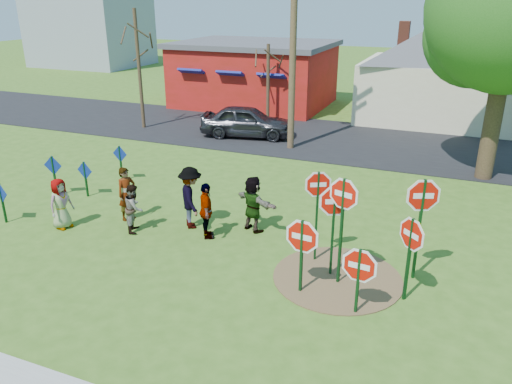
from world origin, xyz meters
TOP-DOWN VIEW (x-y plane):
  - ground at (0.00, 0.00)m, footprint 120.00×120.00m
  - road at (0.00, 11.50)m, footprint 120.00×7.50m
  - dirt_patch at (4.50, -1.00)m, footprint 3.20×3.20m
  - red_building at (-5.50, 17.99)m, footprint 9.40×7.69m
  - cream_house at (5.50, 18.00)m, footprint 9.40×9.40m
  - distant_building at (-28.00, 30.00)m, footprint 10.00×8.00m
  - stop_sign_a at (3.82, -1.91)m, footprint 1.10×0.14m
  - stop_sign_b at (3.72, -0.32)m, footprint 0.83×0.44m
  - stop_sign_c at (4.56, -1.20)m, footprint 0.97×0.34m
  - stop_sign_d at (6.23, -0.26)m, footprint 1.01×0.45m
  - stop_sign_e at (5.21, -2.27)m, footprint 1.07×0.14m
  - stop_sign_f at (6.14, -1.32)m, footprint 0.78×0.71m
  - stop_sign_g at (4.29, -0.88)m, footprint 0.95×0.43m
  - blue_diamond_a at (-5.79, -1.64)m, footprint 0.64×0.14m
  - blue_diamond_b at (-5.93, 0.71)m, footprint 0.69×0.11m
  - blue_diamond_c at (-4.89, 1.06)m, footprint 0.65×0.07m
  - blue_diamond_d at (-4.72, 2.83)m, footprint 0.64×0.06m
  - person_a at (-3.87, -1.25)m, footprint 0.62×0.84m
  - person_b at (-2.41, 0.01)m, footprint 0.60×0.72m
  - person_c at (-1.72, -0.60)m, footprint 0.79×0.87m
  - person_d at (-0.30, 0.26)m, footprint 1.32×1.39m
  - person_e at (0.46, -0.21)m, footprint 0.86×1.05m
  - person_f at (1.51, 0.74)m, footprint 1.64×1.14m
  - suv at (-2.81, 10.37)m, footprint 4.74×2.63m
  - utility_pole at (-0.18, 9.32)m, footprint 2.18×1.04m
  - bare_tree_west at (-8.59, 10.00)m, footprint 1.80×1.80m
  - bare_tree_east at (-2.97, 13.68)m, footprint 1.80×1.80m

SIDE VIEW (x-z plane):
  - ground at x=0.00m, z-range 0.00..0.00m
  - dirt_patch at x=4.50m, z-range 0.00..0.03m
  - road at x=0.00m, z-range 0.00..0.04m
  - person_c at x=-1.72m, z-range 0.00..1.46m
  - person_a at x=-3.87m, z-range 0.00..1.56m
  - blue_diamond_c at x=-4.89m, z-range 0.15..1.43m
  - suv at x=-2.81m, z-range 0.04..1.57m
  - blue_diamond_a at x=-5.79m, z-range 0.16..1.47m
  - person_e at x=0.46m, z-range 0.00..1.67m
  - person_b at x=-2.41m, z-range 0.00..1.70m
  - person_f at x=1.51m, z-range 0.00..1.70m
  - blue_diamond_d at x=-4.72m, z-range 0.17..1.55m
  - blue_diamond_b at x=-5.93m, z-range 0.18..1.64m
  - person_d at x=-0.30m, z-range 0.00..1.89m
  - stop_sign_e at x=5.21m, z-range 0.24..1.96m
  - stop_sign_a at x=3.82m, z-range 0.32..2.32m
  - stop_sign_f at x=6.14m, z-range 0.44..2.62m
  - stop_sign_g at x=4.29m, z-range 0.49..3.00m
  - stop_sign_b at x=3.72m, z-range 0.60..3.20m
  - red_building at x=-5.50m, z-range 0.02..3.92m
  - stop_sign_d at x=6.23m, z-range 0.61..3.36m
  - stop_sign_c at x=4.56m, z-range 0.59..3.43m
  - bare_tree_east at x=-2.97m, z-range 0.62..4.81m
  - cream_house at x=5.50m, z-range -0.33..6.17m
  - bare_tree_west at x=-8.59m, z-range 0.88..6.87m
  - distant_building at x=-28.00m, z-range 0.00..8.00m
  - utility_pole at x=-0.18m, z-range 0.25..9.76m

